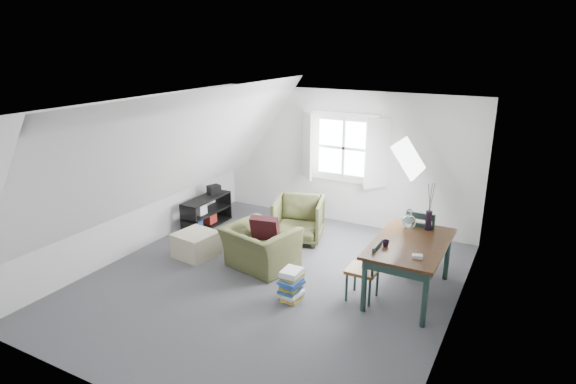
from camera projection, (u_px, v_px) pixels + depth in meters
The scene contains 24 objects.
floor at pixel (270, 281), 6.99m from camera, with size 5.50×5.50×0.00m, color #48484D.
ceiling at pixel (268, 109), 6.23m from camera, with size 5.50×5.50×0.00m, color white.
wall_back at pixel (344, 158), 8.92m from camera, with size 5.00×5.00×0.00m, color silver.
wall_front at pixel (114, 286), 4.31m from camera, with size 5.00×5.00×0.00m, color silver.
wall_left at pixel (136, 176), 7.74m from camera, with size 5.50×5.50×0.00m, color silver.
wall_right at pixel (458, 233), 5.49m from camera, with size 5.50×5.50×0.00m, color silver.
slope_left at pixel (179, 151), 7.15m from camera, with size 5.50×5.50×0.00m, color white.
slope_right at pixel (381, 178), 5.76m from camera, with size 5.50×5.50×0.00m, color white.
dormer_window at pixel (343, 148), 8.80m from camera, with size 1.71×0.35×1.30m.
skylight at pixel (409, 158), 6.86m from camera, with size 0.55×0.75×0.04m, color white.
armchair_near at pixel (261, 267), 7.44m from camera, with size 1.00×0.88×0.65m, color #454925.
armchair_far at pixel (298, 239), 8.45m from camera, with size 0.81×0.83×0.76m, color #454925.
throw_pillow at pixel (265, 229), 7.39m from camera, with size 0.43×0.12×0.43m, color #390F18.
ottoman at pixel (196, 244), 7.77m from camera, with size 0.59×0.59×0.39m, color tan.
dining_table at pixel (410, 249), 6.45m from camera, with size 0.93×1.55×0.78m.
demijohn at pixel (409, 221), 6.82m from camera, with size 0.20×0.20×0.28m.
vase_twigs at pixel (429, 219), 6.78m from camera, with size 0.09×0.10×0.69m.
cup at pixel (386, 246), 6.28m from camera, with size 0.09×0.09×0.09m, color black.
paper_box at pixel (417, 256), 5.94m from camera, with size 0.13×0.08×0.04m, color white.
dining_chair_far at pixel (421, 239), 7.15m from camera, with size 0.47×0.47×0.99m.
dining_chair_near at pixel (365, 269), 6.39m from camera, with size 0.40×0.40×0.85m.
media_shelf at pixel (206, 214), 8.97m from camera, with size 0.36×1.09×0.56m.
electronics_box at pixel (214, 190), 9.09m from camera, with size 0.17×0.23×0.18m, color black.
magazine_stack at pixel (291, 285), 6.46m from camera, with size 0.32×0.38×0.42m.
Camera 1 is at (3.19, -5.40, 3.36)m, focal length 30.00 mm.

